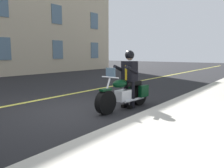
% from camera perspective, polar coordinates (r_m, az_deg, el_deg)
% --- Properties ---
extents(ground_plane, '(80.00, 80.00, 0.00)m').
position_cam_1_polar(ground_plane, '(6.77, -9.81, -6.46)').
color(ground_plane, black).
extents(lane_center_stripe, '(60.00, 0.16, 0.01)m').
position_cam_1_polar(lane_center_stripe, '(8.31, -19.34, -4.12)').
color(lane_center_stripe, '#E5DB4C').
rests_on(lane_center_stripe, ground_plane).
extents(motorcycle_main, '(2.22, 0.71, 1.26)m').
position_cam_1_polar(motorcycle_main, '(6.73, 3.34, -2.50)').
color(motorcycle_main, black).
rests_on(motorcycle_main, ground_plane).
extents(rider_main, '(0.65, 0.58, 1.74)m').
position_cam_1_polar(rider_main, '(6.80, 4.36, 2.56)').
color(rider_main, black).
rests_on(rider_main, ground_plane).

